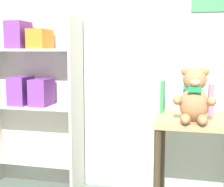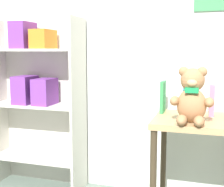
# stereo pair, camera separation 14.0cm
# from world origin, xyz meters

# --- Properties ---
(wall_back) EXTENTS (4.80, 0.07, 2.50)m
(wall_back) POSITION_xyz_m (0.00, 1.41, 1.25)
(wall_back) COLOR silver
(wall_back) RESTS_ON ground_plane
(bookshelf_side) EXTENTS (0.73, 0.28, 1.31)m
(bookshelf_side) POSITION_xyz_m (-1.06, 1.25, 0.75)
(bookshelf_side) COLOR beige
(bookshelf_side) RESTS_ON ground_plane
(display_table) EXTENTS (0.53, 0.50, 0.66)m
(display_table) POSITION_xyz_m (0.16, 1.05, 0.55)
(display_table) COLOR tan
(display_table) RESTS_ON ground_plane
(teddy_bear) EXTENTS (0.24, 0.22, 0.32)m
(teddy_bear) POSITION_xyz_m (0.12, 0.91, 0.81)
(teddy_bear) COLOR #A8754C
(teddy_bear) RESTS_ON display_table
(book_standing_green) EXTENTS (0.02, 0.12, 0.21)m
(book_standing_green) POSITION_xyz_m (-0.08, 1.17, 0.77)
(book_standing_green) COLOR #33934C
(book_standing_green) RESTS_ON display_table
(book_standing_teal) EXTENTS (0.04, 0.11, 0.22)m
(book_standing_teal) POSITION_xyz_m (0.08, 1.16, 0.77)
(book_standing_teal) COLOR teal
(book_standing_teal) RESTS_ON display_table
(book_standing_pink) EXTENTS (0.03, 0.10, 0.20)m
(book_standing_pink) POSITION_xyz_m (0.24, 1.16, 0.76)
(book_standing_pink) COLOR #D17093
(book_standing_pink) RESTS_ON display_table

